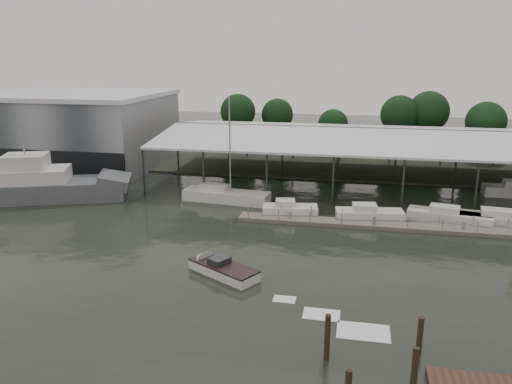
# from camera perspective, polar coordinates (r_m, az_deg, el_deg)

# --- Properties ---
(ground) EXTENTS (200.00, 200.00, 0.00)m
(ground) POSITION_cam_1_polar(r_m,az_deg,el_deg) (41.12, -6.35, -7.29)
(ground) COLOR black
(ground) RESTS_ON ground
(land_strip_far) EXTENTS (140.00, 30.00, 0.30)m
(land_strip_far) POSITION_cam_1_polar(r_m,az_deg,el_deg) (80.48, 2.68, 4.23)
(land_strip_far) COLOR #3A4030
(land_strip_far) RESTS_ON ground
(land_strip_west) EXTENTS (20.00, 40.00, 0.30)m
(land_strip_west) POSITION_cam_1_polar(r_m,az_deg,el_deg) (85.41, -26.33, 3.29)
(land_strip_west) COLOR #3A4030
(land_strip_west) RESTS_ON ground
(storage_warehouse) EXTENTS (24.50, 20.50, 10.50)m
(storage_warehouse) POSITION_cam_1_polar(r_m,az_deg,el_deg) (77.79, -19.73, 6.83)
(storage_warehouse) COLOR gray
(storage_warehouse) RESTS_ON ground
(covered_boat_shed) EXTENTS (58.24, 24.00, 6.96)m
(covered_boat_shed) POSITION_cam_1_polar(r_m,az_deg,el_deg) (64.97, 15.88, 6.33)
(covered_boat_shed) COLOR silver
(covered_boat_shed) RESTS_ON ground
(floating_dock) EXTENTS (28.00, 2.00, 1.40)m
(floating_dock) POSITION_cam_1_polar(r_m,az_deg,el_deg) (48.73, 14.48, -3.74)
(floating_dock) COLOR slate
(floating_dock) RESTS_ON ground
(grey_trawler) EXTENTS (19.91, 11.45, 8.84)m
(grey_trawler) POSITION_cam_1_polar(r_m,az_deg,el_deg) (60.90, -23.41, 0.66)
(grey_trawler) COLOR #55595E
(grey_trawler) RESTS_ON ground
(white_sailboat) EXTENTS (9.83, 3.67, 11.63)m
(white_sailboat) POSITION_cam_1_polar(r_m,az_deg,el_deg) (55.48, -3.55, -0.43)
(white_sailboat) COLOR white
(white_sailboat) RESTS_ON ground
(speedboat_underway) EXTENTS (15.66, 9.98, 2.00)m
(speedboat_underway) POSITION_cam_1_polar(r_m,az_deg,el_deg) (37.90, -4.28, -8.64)
(speedboat_underway) COLOR white
(speedboat_underway) RESTS_ON ground
(moored_cruiser_0) EXTENTS (5.77, 2.96, 1.70)m
(moored_cruiser_0) POSITION_cam_1_polar(r_m,az_deg,el_deg) (50.61, 3.85, -2.05)
(moored_cruiser_0) COLOR white
(moored_cruiser_0) RESTS_ON ground
(moored_cruiser_1) EXTENTS (6.77, 3.03, 1.70)m
(moored_cruiser_1) POSITION_cam_1_polar(r_m,az_deg,el_deg) (50.34, 12.76, -2.51)
(moored_cruiser_1) COLOR white
(moored_cruiser_1) RESTS_ON ground
(moored_cruiser_2) EXTENTS (8.10, 3.87, 1.70)m
(moored_cruiser_2) POSITION_cam_1_polar(r_m,az_deg,el_deg) (52.01, 21.16, -2.61)
(moored_cruiser_2) COLOR white
(moored_cruiser_2) RESTS_ON ground
(moored_cruiser_3) EXTENTS (8.48, 3.33, 1.70)m
(moored_cruiser_3) POSITION_cam_1_polar(r_m,az_deg,el_deg) (52.87, 26.23, -2.90)
(moored_cruiser_3) COLOR white
(moored_cruiser_3) RESTS_ON ground
(horizon_tree_line) EXTENTS (68.85, 11.84, 10.02)m
(horizon_tree_line) POSITION_cam_1_polar(r_m,az_deg,el_deg) (85.93, 19.28, 8.05)
(horizon_tree_line) COLOR black
(horizon_tree_line) RESTS_ON ground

